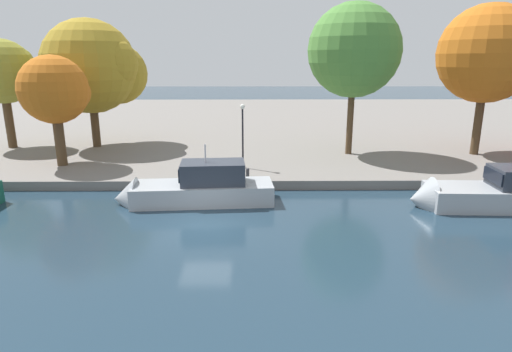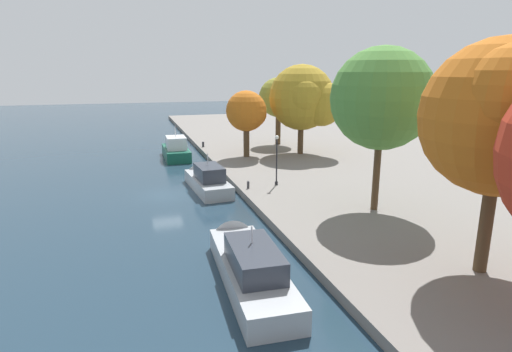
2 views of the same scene
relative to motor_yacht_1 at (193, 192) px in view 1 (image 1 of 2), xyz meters
The scene contains 11 objects.
ground_plane 3.85m from the motor_yacht_1, 74.62° to the right, with size 220.00×220.00×0.00m, color #1E3342.
dock_promenade 29.84m from the motor_yacht_1, 88.07° to the left, with size 120.00×55.00×0.60m, color slate.
motor_yacht_1 is the anchor object (origin of this frame).
motor_yacht_2 17.23m from the motor_yacht_1, ahead, with size 10.70×3.06×3.96m.
mooring_bollard_0 4.31m from the motor_yacht_1, 45.15° to the left, with size 0.23×0.23×0.65m.
lamp_post 6.74m from the motor_yacht_1, 64.83° to the left, with size 0.34×0.34×4.37m.
tree_1 17.22m from the motor_yacht_1, 43.69° to the left, with size 6.99×7.08×11.38m.
tree_2 24.88m from the motor_yacht_1, 25.12° to the left, with size 7.51×7.27×11.27m.
tree_3 13.34m from the motor_yacht_1, 145.97° to the left, with size 4.86×5.00×7.58m.
tree_4 17.78m from the motor_yacht_1, 124.63° to the left, with size 8.06×8.15×10.49m.
tree_5 22.43m from the motor_yacht_1, 142.50° to the left, with size 5.20×5.20×8.90m.
Camera 1 is at (2.28, -19.52, 7.88)m, focal length 30.21 mm.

